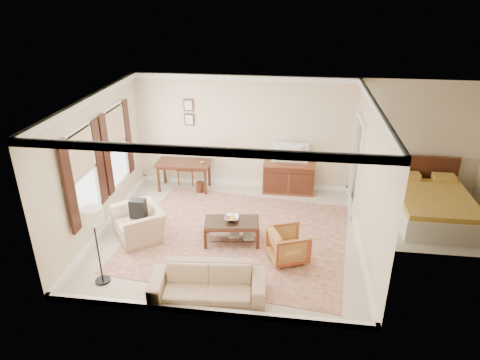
% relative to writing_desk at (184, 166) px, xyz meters
% --- Properties ---
extents(room_shell, '(5.51, 5.01, 2.91)m').
position_rel_writing_desk_xyz_m(room_shell, '(1.49, -2.06, 1.83)').
color(room_shell, beige).
rests_on(room_shell, ground).
extents(annex_bedroom, '(3.00, 2.70, 2.90)m').
position_rel_writing_desk_xyz_m(annex_bedroom, '(5.98, -0.91, -0.30)').
color(annex_bedroom, beige).
rests_on(annex_bedroom, ground).
extents(window_front, '(0.12, 1.56, 1.80)m').
position_rel_writing_desk_xyz_m(window_front, '(-1.21, -2.76, 0.91)').
color(window_front, '#CCB284').
rests_on(window_front, room_shell).
extents(window_rear, '(0.12, 1.56, 1.80)m').
position_rel_writing_desk_xyz_m(window_rear, '(-1.21, -1.16, 0.91)').
color(window_rear, '#CCB284').
rests_on(window_rear, room_shell).
extents(doorway, '(0.10, 1.12, 2.25)m').
position_rel_writing_desk_xyz_m(doorway, '(4.20, -0.56, 0.44)').
color(doorway, white).
rests_on(doorway, room_shell).
extents(rug, '(4.86, 4.31, 0.01)m').
position_rel_writing_desk_xyz_m(rug, '(1.68, -2.12, -0.63)').
color(rug, maroon).
rests_on(rug, room_shell).
extents(writing_desk, '(1.37, 0.69, 0.75)m').
position_rel_writing_desk_xyz_m(writing_desk, '(0.00, 0.00, 0.00)').
color(writing_desk, '#3F1D12').
rests_on(writing_desk, room_shell).
extents(desk_chair, '(0.51, 0.51, 1.05)m').
position_rel_writing_desk_xyz_m(desk_chair, '(-0.02, 0.35, -0.11)').
color(desk_chair, brown).
rests_on(desk_chair, room_shell).
extents(desk_lamp, '(0.32, 0.32, 0.50)m').
position_rel_writing_desk_xyz_m(desk_lamp, '(0.48, -0.00, 0.36)').
color(desk_lamp, silver).
rests_on(desk_lamp, writing_desk).
extents(framed_prints, '(0.25, 0.04, 0.68)m').
position_rel_writing_desk_xyz_m(framed_prints, '(0.10, 0.41, 1.30)').
color(framed_prints, '#3F1D12').
rests_on(framed_prints, room_shell).
extents(sideboard, '(1.28, 0.49, 0.79)m').
position_rel_writing_desk_xyz_m(sideboard, '(2.67, 0.17, -0.24)').
color(sideboard, brown).
rests_on(sideboard, room_shell).
extents(tv, '(0.88, 0.51, 0.12)m').
position_rel_writing_desk_xyz_m(tv, '(2.67, 0.15, 0.59)').
color(tv, black).
rests_on(tv, sideboard).
extents(coffee_table, '(1.18, 0.78, 0.47)m').
position_rel_writing_desk_xyz_m(coffee_table, '(1.59, -2.31, -0.28)').
color(coffee_table, '#3F1D12').
rests_on(coffee_table, room_shell).
extents(fruit_bowl, '(0.42, 0.42, 0.10)m').
position_rel_writing_desk_xyz_m(fruit_bowl, '(1.58, -2.25, -0.12)').
color(fruit_bowl, silver).
rests_on(fruit_bowl, coffee_table).
extents(book_a, '(0.28, 0.05, 0.38)m').
position_rel_writing_desk_xyz_m(book_a, '(1.53, -2.34, -0.46)').
color(book_a, brown).
rests_on(book_a, coffee_table).
extents(book_b, '(0.28, 0.08, 0.38)m').
position_rel_writing_desk_xyz_m(book_b, '(1.84, -2.38, -0.46)').
color(book_b, brown).
rests_on(book_b, coffee_table).
extents(striped_armchair, '(0.86, 0.88, 0.71)m').
position_rel_writing_desk_xyz_m(striped_armchair, '(2.76, -2.81, -0.28)').
color(striped_armchair, brown).
rests_on(striped_armchair, room_shell).
extents(club_armchair, '(1.17, 1.23, 0.90)m').
position_rel_writing_desk_xyz_m(club_armchair, '(-0.34, -2.43, -0.19)').
color(club_armchair, tan).
rests_on(club_armchair, room_shell).
extents(backpack, '(0.32, 0.38, 0.40)m').
position_rel_writing_desk_xyz_m(backpack, '(-0.36, -2.36, 0.06)').
color(backpack, black).
rests_on(backpack, club_armchair).
extents(sofa, '(1.98, 0.74, 0.76)m').
position_rel_writing_desk_xyz_m(sofa, '(1.45, -4.10, -0.26)').
color(sofa, tan).
rests_on(sofa, room_shell).
extents(floor_lamp, '(0.37, 0.37, 1.50)m').
position_rel_writing_desk_xyz_m(floor_lamp, '(-0.52, -3.94, 0.61)').
color(floor_lamp, black).
rests_on(floor_lamp, room_shell).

